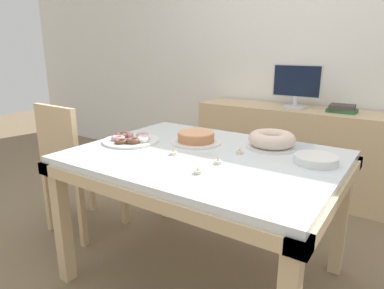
# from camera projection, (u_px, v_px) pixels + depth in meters

# --- Properties ---
(ground_plane) EXTENTS (12.00, 12.00, 0.00)m
(ground_plane) POSITION_uv_depth(u_px,v_px,m) (204.00, 274.00, 2.03)
(ground_plane) COLOR #7A664C
(wall_back) EXTENTS (8.00, 0.10, 2.60)m
(wall_back) POSITION_uv_depth(u_px,v_px,m) (310.00, 47.00, 3.13)
(wall_back) COLOR white
(wall_back) RESTS_ON ground
(dining_table) EXTENTS (1.40, 1.06, 0.75)m
(dining_table) POSITION_uv_depth(u_px,v_px,m) (205.00, 169.00, 1.85)
(dining_table) COLOR silver
(dining_table) RESTS_ON ground
(chair) EXTENTS (0.43, 0.43, 0.94)m
(chair) POSITION_uv_depth(u_px,v_px,m) (75.00, 163.00, 2.38)
(chair) COLOR #D1B284
(chair) RESTS_ON ground
(sideboard) EXTENTS (1.74, 0.44, 0.78)m
(sideboard) POSITION_uv_depth(u_px,v_px,m) (291.00, 150.00, 3.13)
(sideboard) COLOR #D1B284
(sideboard) RESTS_ON ground
(computer_monitor) EXTENTS (0.42, 0.20, 0.38)m
(computer_monitor) POSITION_uv_depth(u_px,v_px,m) (297.00, 86.00, 2.97)
(computer_monitor) COLOR silver
(computer_monitor) RESTS_ON sideboard
(book_stack) EXTENTS (0.23, 0.18, 0.06)m
(book_stack) POSITION_uv_depth(u_px,v_px,m) (342.00, 109.00, 2.81)
(book_stack) COLOR #2D6638
(book_stack) RESTS_ON sideboard
(cake_chocolate_round) EXTENTS (0.30, 0.30, 0.07)m
(cake_chocolate_round) POSITION_uv_depth(u_px,v_px,m) (196.00, 138.00, 2.02)
(cake_chocolate_round) COLOR white
(cake_chocolate_round) RESTS_ON dining_table
(cake_golden_bundt) EXTENTS (0.28, 0.28, 0.09)m
(cake_golden_bundt) POSITION_uv_depth(u_px,v_px,m) (272.00, 140.00, 1.92)
(cake_golden_bundt) COLOR white
(cake_golden_bundt) RESTS_ON dining_table
(pastry_platter) EXTENTS (0.34, 0.34, 0.04)m
(pastry_platter) POSITION_uv_depth(u_px,v_px,m) (131.00, 139.00, 2.05)
(pastry_platter) COLOR white
(pastry_platter) RESTS_ON dining_table
(plate_stack) EXTENTS (0.21, 0.21, 0.04)m
(plate_stack) POSITION_uv_depth(u_px,v_px,m) (316.00, 160.00, 1.66)
(plate_stack) COLOR white
(plate_stack) RESTS_ON dining_table
(tealight_right_edge) EXTENTS (0.04, 0.04, 0.04)m
(tealight_right_edge) POSITION_uv_depth(u_px,v_px,m) (198.00, 171.00, 1.53)
(tealight_right_edge) COLOR silver
(tealight_right_edge) RESTS_ON dining_table
(tealight_centre) EXTENTS (0.04, 0.04, 0.04)m
(tealight_centre) POSITION_uv_depth(u_px,v_px,m) (173.00, 153.00, 1.80)
(tealight_centre) COLOR silver
(tealight_centre) RESTS_ON dining_table
(tealight_near_front) EXTENTS (0.04, 0.04, 0.04)m
(tealight_near_front) POSITION_uv_depth(u_px,v_px,m) (195.00, 129.00, 2.35)
(tealight_near_front) COLOR silver
(tealight_near_front) RESTS_ON dining_table
(tealight_near_cakes) EXTENTS (0.04, 0.04, 0.04)m
(tealight_near_cakes) POSITION_uv_depth(u_px,v_px,m) (218.00, 162.00, 1.66)
(tealight_near_cakes) COLOR silver
(tealight_near_cakes) RESTS_ON dining_table
(tealight_left_edge) EXTENTS (0.04, 0.04, 0.04)m
(tealight_left_edge) POSITION_uv_depth(u_px,v_px,m) (240.00, 152.00, 1.82)
(tealight_left_edge) COLOR silver
(tealight_left_edge) RESTS_ON dining_table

